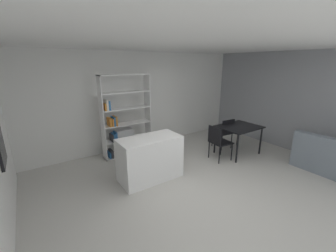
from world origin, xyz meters
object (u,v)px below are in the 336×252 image
object	(u,v)px
dining_table	(239,129)
dining_chair_far	(225,131)
built_in_oven	(0,145)
open_bookshelf	(123,122)
dining_chair_island_side	(218,140)
kitchen_island	(150,158)

from	to	relation	value
dining_table	dining_chair_far	bearing A→B (deg)	91.08
built_in_oven	dining_table	bearing A→B (deg)	-3.25
built_in_oven	dining_chair_far	xyz separation A→B (m)	(4.90, 0.17, -0.71)
open_bookshelf	dining_chair_island_side	distance (m)	2.44
built_in_oven	dining_chair_far	world-z (taller)	built_in_oven
dining_table	dining_chair_island_side	world-z (taller)	dining_chair_island_side
kitchen_island	dining_chair_island_side	distance (m)	1.83
kitchen_island	dining_chair_island_side	size ratio (longest dim) A/B	1.45
dining_chair_island_side	built_in_oven	bearing A→B (deg)	91.95
built_in_oven	kitchen_island	distance (m)	2.47
dining_chair_far	dining_chair_island_side	world-z (taller)	dining_chair_island_side
open_bookshelf	dining_chair_island_side	world-z (taller)	open_bookshelf
built_in_oven	dining_table	world-z (taller)	built_in_oven
dining_table	dining_chair_far	xyz separation A→B (m)	(-0.01, 0.45, -0.16)
kitchen_island	dining_chair_far	distance (m)	2.58
built_in_oven	dining_chair_island_side	size ratio (longest dim) A/B	0.68
dining_table	dining_chair_far	distance (m)	0.48
built_in_oven	dining_chair_island_side	bearing A→B (deg)	-3.70
kitchen_island	dining_chair_far	size ratio (longest dim) A/B	1.47
kitchen_island	dining_chair_far	bearing A→B (deg)	6.20
open_bookshelf	dining_table	xyz separation A→B (m)	(2.55, -1.61, -0.20)
kitchen_island	dining_chair_far	world-z (taller)	kitchen_island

